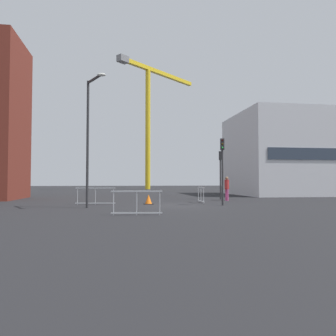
{
  "coord_description": "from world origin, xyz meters",
  "views": [
    {
      "loc": [
        -3.52,
        -19.67,
        1.51
      ],
      "look_at": [
        0.0,
        3.85,
        2.44
      ],
      "focal_mm": 34.93,
      "sensor_mm": 36.0,
      "label": 1
    }
  ],
  "objects_px": {
    "traffic_light_island": "(220,167)",
    "traffic_cone_orange": "(149,200)",
    "construction_crane": "(150,106)",
    "traffic_light_corner": "(222,161)",
    "pedestrian_walking": "(227,187)",
    "streetlamp_tall": "(90,131)"
  },
  "relations": [
    {
      "from": "construction_crane",
      "to": "traffic_light_island",
      "type": "xyz_separation_m",
      "value": [
        2.64,
        -33.15,
        -12.56
      ]
    },
    {
      "from": "traffic_cone_orange",
      "to": "traffic_light_island",
      "type": "bearing_deg",
      "value": 35.49
    },
    {
      "from": "traffic_light_island",
      "to": "traffic_cone_orange",
      "type": "relative_size",
      "value": 6.23
    },
    {
      "from": "traffic_light_corner",
      "to": "pedestrian_walking",
      "type": "distance_m",
      "value": 5.2
    },
    {
      "from": "pedestrian_walking",
      "to": "traffic_light_island",
      "type": "bearing_deg",
      "value": 89.62
    },
    {
      "from": "traffic_light_corner",
      "to": "traffic_cone_orange",
      "type": "bearing_deg",
      "value": 158.52
    },
    {
      "from": "streetlamp_tall",
      "to": "traffic_cone_orange",
      "type": "xyz_separation_m",
      "value": [
        3.52,
        2.58,
        -3.97
      ]
    },
    {
      "from": "traffic_light_island",
      "to": "traffic_cone_orange",
      "type": "bearing_deg",
      "value": -144.51
    },
    {
      "from": "construction_crane",
      "to": "traffic_light_corner",
      "type": "relative_size",
      "value": 5.46
    },
    {
      "from": "construction_crane",
      "to": "traffic_light_corner",
      "type": "xyz_separation_m",
      "value": [
        0.8,
        -39.32,
        -12.44
      ]
    },
    {
      "from": "construction_crane",
      "to": "traffic_cone_orange",
      "type": "xyz_separation_m",
      "value": [
        -3.59,
        -37.59,
        -14.9
      ]
    },
    {
      "from": "traffic_light_island",
      "to": "pedestrian_walking",
      "type": "relative_size",
      "value": 2.14
    },
    {
      "from": "streetlamp_tall",
      "to": "traffic_light_island",
      "type": "height_order",
      "value": "streetlamp_tall"
    },
    {
      "from": "construction_crane",
      "to": "traffic_cone_orange",
      "type": "bearing_deg",
      "value": -95.45
    },
    {
      "from": "traffic_light_island",
      "to": "traffic_light_corner",
      "type": "height_order",
      "value": "traffic_light_corner"
    },
    {
      "from": "construction_crane",
      "to": "pedestrian_walking",
      "type": "distance_m",
      "value": 37.61
    },
    {
      "from": "traffic_cone_orange",
      "to": "traffic_light_corner",
      "type": "bearing_deg",
      "value": -21.48
    },
    {
      "from": "construction_crane",
      "to": "traffic_light_corner",
      "type": "height_order",
      "value": "construction_crane"
    },
    {
      "from": "streetlamp_tall",
      "to": "traffic_light_corner",
      "type": "height_order",
      "value": "streetlamp_tall"
    },
    {
      "from": "traffic_light_island",
      "to": "traffic_light_corner",
      "type": "xyz_separation_m",
      "value": [
        -1.83,
        -6.17,
        0.13
      ]
    },
    {
      "from": "construction_crane",
      "to": "traffic_light_corner",
      "type": "bearing_deg",
      "value": -88.83
    },
    {
      "from": "traffic_light_island",
      "to": "traffic_light_corner",
      "type": "distance_m",
      "value": 6.44
    }
  ]
}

